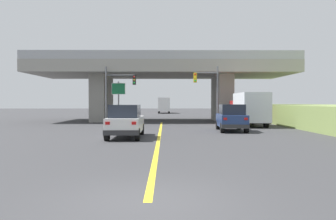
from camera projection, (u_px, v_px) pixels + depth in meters
ground at (162, 121)px, 38.22m from camera, size 160.00×160.00×0.00m
overpass_bridge at (162, 76)px, 38.10m from camera, size 29.20×10.32×7.49m
lane_divider_stripe at (159, 136)px, 21.03m from camera, size 0.20×28.13×0.01m
suv_lead at (126, 121)px, 19.89m from camera, size 1.97×4.67×2.02m
suv_crossing at (231, 118)px, 24.40m from camera, size 2.17×4.35×2.02m
box_truck at (249, 109)px, 29.71m from camera, size 2.33×6.52×3.02m
traffic_signal_nearside at (210, 88)px, 32.08m from camera, size 2.47×0.36×5.75m
traffic_signal_farside at (116, 88)px, 32.56m from camera, size 3.09×0.36×5.77m
highway_sign at (118, 93)px, 34.68m from camera, size 1.46×0.17×4.40m
semi_truck_distant at (164, 105)px, 65.98m from camera, size 2.33×6.85×3.13m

